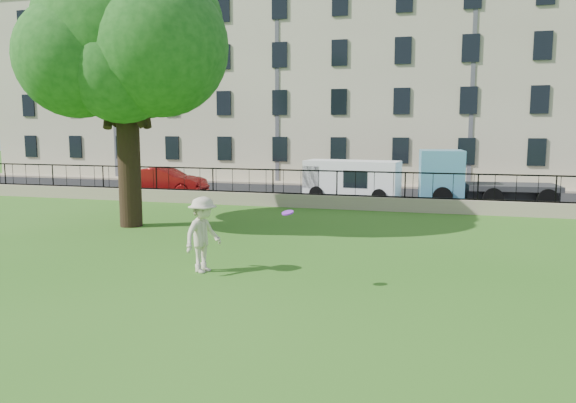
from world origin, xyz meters
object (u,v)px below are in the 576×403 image
(white_van, at_px, (352,180))
(blue_truck, at_px, (485,177))
(red_sedan, at_px, (165,182))
(man, at_px, (203,235))
(frisbee, at_px, (288,213))
(tree, at_px, (122,35))

(white_van, bearing_deg, blue_truck, 5.69)
(red_sedan, distance_m, blue_truck, 16.37)
(man, distance_m, blue_truck, 17.03)
(frisbee, relative_size, red_sedan, 0.06)
(frisbee, bearing_deg, tree, 141.49)
(blue_truck, bearing_deg, tree, -149.02)
(man, xyz_separation_m, white_van, (1.31, 15.19, 0.02))
(red_sedan, relative_size, blue_truck, 0.74)
(red_sedan, bearing_deg, tree, -162.54)
(tree, xyz_separation_m, red_sedan, (-3.17, 8.76, -6.17))
(frisbee, height_order, white_van, white_van)
(white_van, relative_size, blue_truck, 0.77)
(blue_truck, bearing_deg, red_sedan, 177.93)
(red_sedan, relative_size, white_van, 0.96)
(man, relative_size, white_van, 0.41)
(tree, bearing_deg, blue_truck, 36.55)
(frisbee, bearing_deg, blue_truck, 72.09)
(tree, relative_size, frisbee, 38.34)
(man, distance_m, frisbee, 2.76)
(frisbee, distance_m, white_van, 16.15)
(tree, height_order, man, tree)
(white_van, bearing_deg, frisbee, -80.14)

